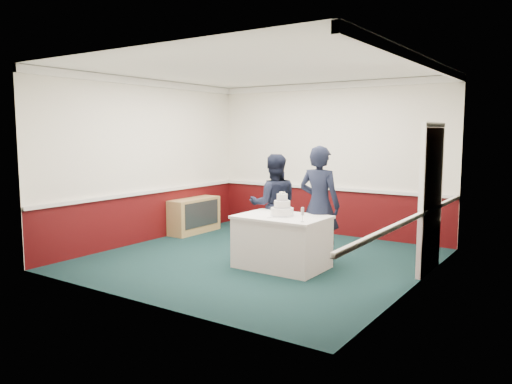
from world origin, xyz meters
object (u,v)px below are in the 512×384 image
Objects in this scene: cake_table at (282,241)px; wedding_cake at (282,209)px; person_man at (274,205)px; sideboard at (194,215)px; cake_knife at (273,217)px; champagne_flute at (303,212)px; person_woman at (319,205)px.

wedding_cake is at bearing 90.00° from cake_table.
sideboard is at bearing -52.29° from person_man.
wedding_cake is 0.23m from cake_knife.
cake_table reaches higher than sideboard.
cake_knife is (-0.03, -0.20, 0.39)m from cake_table.
champagne_flute is 0.11× the size of person_woman.
person_woman is at bearing 100.70° from champagne_flute.
cake_table is at bearing -90.00° from wedding_cake.
cake_knife is 0.84m from person_woman.
person_woman is (-0.15, 0.82, -0.01)m from champagne_flute.
person_woman reaches higher than wedding_cake.
cake_table is 0.44m from cake_knife.
cake_knife is 0.13× the size of person_man.
cake_table is at bearing 150.75° from champagne_flute.
person_man reaches higher than cake_knife.
person_man is (2.29, -0.63, 0.49)m from sideboard.
cake_table is at bearing 56.99° from person_woman.
person_man is at bearing 130.53° from wedding_cake.
cake_knife is at bearing 84.60° from person_man.
person_man is at bearing -6.90° from person_woman.
wedding_cake is 0.20× the size of person_woman.
person_man is at bearing 138.69° from champagne_flute.
wedding_cake is 0.64m from person_woman.
champagne_flute is 0.12× the size of person_man.
champagne_flute is at bearing 101.65° from person_man.
cake_knife is at bearing -98.53° from wedding_cake.
cake_knife is (2.81, -1.47, 0.44)m from sideboard.
wedding_cake is at bearing 150.75° from champagne_flute.
wedding_cake reaches higher than cake_knife.
sideboard is 0.91× the size of cake_table.
cake_knife is 1.07× the size of champagne_flute.
sideboard is 3.30× the size of wedding_cake.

